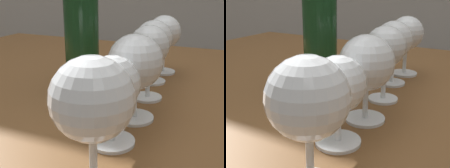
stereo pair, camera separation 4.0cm
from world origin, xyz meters
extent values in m
cube|color=brown|center=(0.00, 0.00, 0.69)|extent=(1.55, 0.93, 0.03)
cylinder|color=brown|center=(-0.71, 0.40, 0.34)|extent=(0.06, 0.06, 0.67)
cylinder|color=white|center=(0.02, -0.35, 0.74)|extent=(0.01, 0.01, 0.07)
sphere|color=white|center=(0.02, -0.35, 0.81)|extent=(0.09, 0.09, 0.09)
ellipsoid|color=beige|center=(0.02, -0.35, 0.80)|extent=(0.08, 0.08, 0.03)
cylinder|color=white|center=(-0.01, -0.25, 0.70)|extent=(0.07, 0.07, 0.00)
cylinder|color=white|center=(-0.01, -0.25, 0.74)|extent=(0.01, 0.01, 0.06)
sphere|color=white|center=(-0.01, -0.25, 0.79)|extent=(0.08, 0.08, 0.08)
ellipsoid|color=pink|center=(-0.01, -0.25, 0.79)|extent=(0.07, 0.07, 0.03)
cylinder|color=white|center=(-0.01, -0.16, 0.70)|extent=(0.07, 0.07, 0.00)
cylinder|color=white|center=(-0.01, -0.16, 0.74)|extent=(0.01, 0.01, 0.06)
sphere|color=white|center=(-0.01, -0.16, 0.80)|extent=(0.09, 0.09, 0.09)
ellipsoid|color=maroon|center=(-0.01, -0.16, 0.79)|extent=(0.08, 0.08, 0.03)
cylinder|color=white|center=(-0.01, -0.06, 0.70)|extent=(0.06, 0.06, 0.00)
cylinder|color=white|center=(-0.01, -0.06, 0.74)|extent=(0.01, 0.01, 0.08)
sphere|color=white|center=(-0.01, -0.06, 0.81)|extent=(0.08, 0.08, 0.08)
ellipsoid|color=#470A16|center=(-0.01, -0.06, 0.81)|extent=(0.07, 0.07, 0.03)
cylinder|color=white|center=(-0.03, 0.04, 0.70)|extent=(0.06, 0.06, 0.00)
cylinder|color=white|center=(-0.03, 0.04, 0.74)|extent=(0.01, 0.01, 0.07)
sphere|color=white|center=(-0.03, 0.04, 0.80)|extent=(0.08, 0.08, 0.08)
ellipsoid|color=#EACC66|center=(-0.03, 0.04, 0.80)|extent=(0.07, 0.07, 0.03)
cylinder|color=white|center=(-0.03, 0.13, 0.70)|extent=(0.06, 0.06, 0.00)
cylinder|color=white|center=(-0.03, 0.13, 0.74)|extent=(0.01, 0.01, 0.07)
sphere|color=white|center=(-0.03, 0.13, 0.80)|extent=(0.08, 0.08, 0.08)
ellipsoid|color=#380711|center=(-0.03, 0.13, 0.80)|extent=(0.07, 0.07, 0.03)
cylinder|color=#143819|center=(-0.16, -0.06, 0.80)|extent=(0.07, 0.07, 0.19)
camera|label=1|loc=(0.15, -0.60, 0.92)|focal=48.75mm
camera|label=2|loc=(0.19, -0.58, 0.92)|focal=48.75mm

